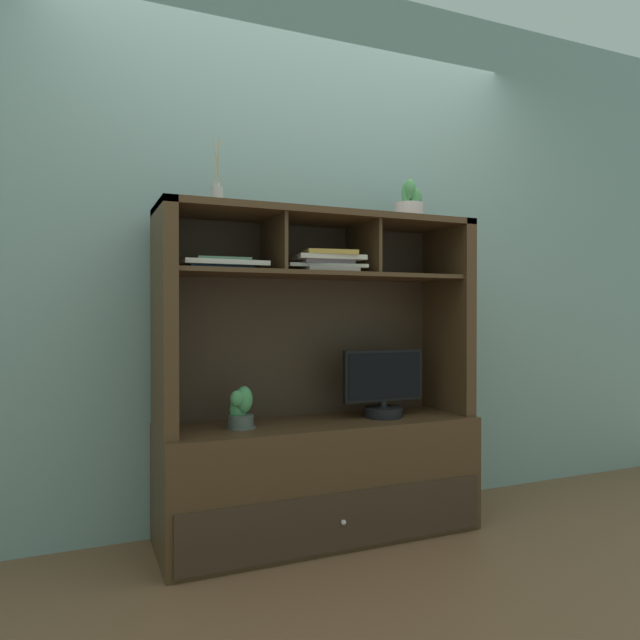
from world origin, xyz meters
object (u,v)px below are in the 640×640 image
object	(u,v)px
media_console	(319,439)
magazine_stack_left	(326,262)
potted_succulent	(409,207)
tv_monitor	(383,387)
diffuser_bottle	(217,196)
potted_orchid	(241,410)
magazine_stack_centre	(221,264)

from	to	relation	value
media_console	magazine_stack_left	xyz separation A→B (m)	(0.01, -0.05, 0.84)
magazine_stack_left	potted_succulent	bearing A→B (deg)	4.68
tv_monitor	potted_succulent	size ratio (longest dim) A/B	2.06
tv_monitor	diffuser_bottle	world-z (taller)	diffuser_bottle
media_console	magazine_stack_left	distance (m)	0.84
tv_monitor	potted_succulent	distance (m)	0.92
diffuser_bottle	potted_succulent	bearing A→B (deg)	-0.61
media_console	magazine_stack_left	world-z (taller)	media_console
potted_orchid	media_console	bearing A→B (deg)	5.18
media_console	magazine_stack_centre	size ratio (longest dim) A/B	4.15
tv_monitor	magazine_stack_left	size ratio (longest dim) A/B	1.08
media_console	diffuser_bottle	xyz separation A→B (m)	(-0.49, 0.00, 1.12)
media_console	potted_orchid	bearing A→B (deg)	-174.82
potted_orchid	potted_succulent	distance (m)	1.32
magazine_stack_left	tv_monitor	bearing A→B (deg)	-0.32
potted_orchid	magazine_stack_left	xyz separation A→B (m)	(0.41, -0.01, 0.67)
potted_orchid	magazine_stack_left	world-z (taller)	magazine_stack_left
magazine_stack_centre	magazine_stack_left	bearing A→B (deg)	-3.02
potted_succulent	magazine_stack_left	bearing A→B (deg)	-175.32
magazine_stack_left	media_console	bearing A→B (deg)	104.02
media_console	tv_monitor	size ratio (longest dim) A/B	3.57
tv_monitor	potted_succulent	world-z (taller)	potted_succulent
media_console	potted_orchid	world-z (taller)	media_console
media_console	tv_monitor	distance (m)	0.40
magazine_stack_left	diffuser_bottle	xyz separation A→B (m)	(-0.50, 0.05, 0.28)
tv_monitor	diffuser_bottle	distance (m)	1.20
magazine_stack_left	potted_orchid	bearing A→B (deg)	178.36
magazine_stack_left	potted_succulent	distance (m)	0.57
media_console	magazine_stack_left	size ratio (longest dim) A/B	3.87
magazine_stack_centre	potted_succulent	xyz separation A→B (m)	(0.97, 0.01, 0.32)
diffuser_bottle	potted_succulent	distance (m)	0.98
media_console	magazine_stack_centre	world-z (taller)	media_console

